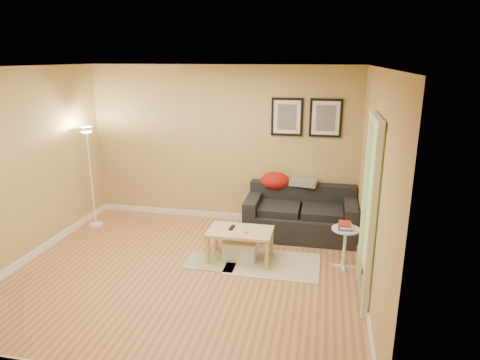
{
  "coord_description": "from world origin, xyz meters",
  "views": [
    {
      "loc": [
        1.69,
        -4.72,
        2.71
      ],
      "look_at": [
        0.55,
        0.85,
        1.05
      ],
      "focal_mm": 31.62,
      "sensor_mm": 36.0,
      "label": 1
    }
  ],
  "objects_px": {
    "storage_bin": "(240,249)",
    "side_table": "(344,248)",
    "book_stack": "(345,225)",
    "coffee_table": "(240,245)",
    "sofa": "(301,213)",
    "floor_lamp": "(91,180)"
  },
  "relations": [
    {
      "from": "coffee_table",
      "to": "book_stack",
      "type": "distance_m",
      "value": 1.44
    },
    {
      "from": "coffee_table",
      "to": "storage_bin",
      "type": "xyz_separation_m",
      "value": [
        -0.0,
        0.02,
        -0.08
      ]
    },
    {
      "from": "coffee_table",
      "to": "floor_lamp",
      "type": "relative_size",
      "value": 0.52
    },
    {
      "from": "side_table",
      "to": "floor_lamp",
      "type": "height_order",
      "value": "floor_lamp"
    },
    {
      "from": "side_table",
      "to": "book_stack",
      "type": "distance_m",
      "value": 0.32
    },
    {
      "from": "storage_bin",
      "to": "side_table",
      "type": "bearing_deg",
      "value": 1.88
    },
    {
      "from": "sofa",
      "to": "side_table",
      "type": "xyz_separation_m",
      "value": [
        0.64,
        -0.96,
        -0.1
      ]
    },
    {
      "from": "storage_bin",
      "to": "floor_lamp",
      "type": "height_order",
      "value": "floor_lamp"
    },
    {
      "from": "sofa",
      "to": "coffee_table",
      "type": "height_order",
      "value": "sofa"
    },
    {
      "from": "book_stack",
      "to": "coffee_table",
      "type": "bearing_deg",
      "value": -161.35
    },
    {
      "from": "sofa",
      "to": "book_stack",
      "type": "distance_m",
      "value": 1.16
    },
    {
      "from": "sofa",
      "to": "floor_lamp",
      "type": "bearing_deg",
      "value": -175.19
    },
    {
      "from": "coffee_table",
      "to": "book_stack",
      "type": "relative_size",
      "value": 3.75
    },
    {
      "from": "storage_bin",
      "to": "book_stack",
      "type": "bearing_deg",
      "value": 2.26
    },
    {
      "from": "coffee_table",
      "to": "floor_lamp",
      "type": "height_order",
      "value": "floor_lamp"
    },
    {
      "from": "sofa",
      "to": "coffee_table",
      "type": "relative_size",
      "value": 1.94
    },
    {
      "from": "coffee_table",
      "to": "book_stack",
      "type": "height_order",
      "value": "book_stack"
    },
    {
      "from": "sofa",
      "to": "coffee_table",
      "type": "distance_m",
      "value": 1.28
    },
    {
      "from": "side_table",
      "to": "sofa",
      "type": "bearing_deg",
      "value": 123.69
    },
    {
      "from": "book_stack",
      "to": "storage_bin",
      "type": "bearing_deg",
      "value": -161.99
    },
    {
      "from": "side_table",
      "to": "floor_lamp",
      "type": "xyz_separation_m",
      "value": [
        -4.02,
        0.68,
        0.51
      ]
    },
    {
      "from": "sofa",
      "to": "floor_lamp",
      "type": "xyz_separation_m",
      "value": [
        -3.38,
        -0.28,
        0.41
      ]
    }
  ]
}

